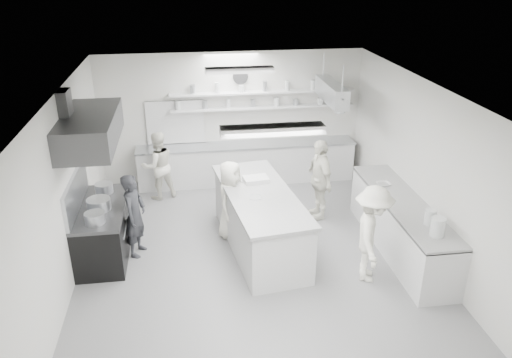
{
  "coord_description": "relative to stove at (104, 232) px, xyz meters",
  "views": [
    {
      "loc": [
        -1.04,
        -7.59,
        4.89
      ],
      "look_at": [
        0.14,
        0.6,
        1.21
      ],
      "focal_mm": 35.13,
      "sensor_mm": 36.0,
      "label": 1
    }
  ],
  "objects": [
    {
      "name": "shelf_lower",
      "position": [
        3.3,
        2.97,
        1.3
      ],
      "size": [
        4.2,
        0.26,
        0.04
      ],
      "primitive_type": "cube",
      "color": "silver",
      "rests_on": "wall_back"
    },
    {
      "name": "cook_back",
      "position": [
        0.89,
        2.23,
        0.31
      ],
      "size": [
        0.89,
        0.8,
        1.51
      ],
      "primitive_type": "imported",
      "rotation": [
        0.0,
        0.0,
        -2.77
      ],
      "color": "white",
      "rests_on": "floor"
    },
    {
      "name": "wall_right",
      "position": [
        5.6,
        -0.4,
        1.05
      ],
      "size": [
        0.04,
        7.0,
        3.0
      ],
      "primitive_type": "cube",
      "color": "silver",
      "rests_on": "floor"
    },
    {
      "name": "shelf_upper",
      "position": [
        3.3,
        2.97,
        1.65
      ],
      "size": [
        4.2,
        0.26,
        0.04
      ],
      "primitive_type": "cube",
      "color": "silver",
      "rests_on": "wall_back"
    },
    {
      "name": "right_counter",
      "position": [
        5.25,
        -0.6,
        0.02
      ],
      "size": [
        0.74,
        3.3,
        0.94
      ],
      "primitive_type": "cube",
      "color": "silver",
      "rests_on": "floor"
    },
    {
      "name": "wall_clock",
      "position": [
        2.8,
        3.06,
        2.0
      ],
      "size": [
        0.32,
        0.05,
        0.32
      ],
      "primitive_type": "cylinder",
      "rotation": [
        1.57,
        0.0,
        0.0
      ],
      "color": "silver",
      "rests_on": "wall_back"
    },
    {
      "name": "light_fixture_front",
      "position": [
        2.6,
        -2.2,
        2.49
      ],
      "size": [
        1.3,
        0.25,
        0.1
      ],
      "primitive_type": "cube",
      "color": "silver",
      "rests_on": "ceiling"
    },
    {
      "name": "wall_left",
      "position": [
        -0.4,
        -0.4,
        1.05
      ],
      "size": [
        0.04,
        7.0,
        3.0
      ],
      "primitive_type": "cube",
      "color": "silver",
      "rests_on": "floor"
    },
    {
      "name": "wall_front",
      "position": [
        2.6,
        -3.9,
        1.05
      ],
      "size": [
        6.0,
        0.04,
        3.0
      ],
      "primitive_type": "cube",
      "color": "silver",
      "rests_on": "floor"
    },
    {
      "name": "light_fixture_rear",
      "position": [
        2.6,
        1.4,
        2.49
      ],
      "size": [
        1.3,
        0.25,
        0.1
      ],
      "primitive_type": "cube",
      "color": "silver",
      "rests_on": "ceiling"
    },
    {
      "name": "cook_island_left",
      "position": [
        2.28,
        0.35,
        0.3
      ],
      "size": [
        0.78,
        0.88,
        1.51
      ],
      "primitive_type": "imported",
      "rotation": [
        0.0,
        0.0,
        1.06
      ],
      "color": "white",
      "rests_on": "floor"
    },
    {
      "name": "cook_island_right",
      "position": [
        4.11,
        0.84,
        0.38
      ],
      "size": [
        0.54,
        1.02,
        1.66
      ],
      "primitive_type": "imported",
      "rotation": [
        0.0,
        0.0,
        -1.43
      ],
      "color": "white",
      "rests_on": "floor"
    },
    {
      "name": "stove",
      "position": [
        0.0,
        0.0,
        0.0
      ],
      "size": [
        0.8,
        1.8,
        0.9
      ],
      "primitive_type": "cube",
      "color": "black",
      "rests_on": "floor"
    },
    {
      "name": "wall_back",
      "position": [
        2.6,
        3.1,
        1.05
      ],
      "size": [
        6.0,
        0.04,
        3.0
      ],
      "primitive_type": "cube",
      "color": "silver",
      "rests_on": "floor"
    },
    {
      "name": "pot_rack",
      "position": [
        4.6,
        2.0,
        1.85
      ],
      "size": [
        0.3,
        1.6,
        0.4
      ],
      "primitive_type": "cube",
      "color": "#B1B5BA",
      "rests_on": "ceiling"
    },
    {
      "name": "prep_island",
      "position": [
        2.76,
        -0.14,
        0.07
      ],
      "size": [
        1.41,
        2.94,
        1.04
      ],
      "primitive_type": "cube",
      "rotation": [
        0.0,
        0.0,
        0.13
      ],
      "color": "silver",
      "rests_on": "floor"
    },
    {
      "name": "back_counter",
      "position": [
        2.9,
        2.8,
        0.01
      ],
      "size": [
        5.0,
        0.6,
        0.92
      ],
      "primitive_type": "cube",
      "color": "silver",
      "rests_on": "floor"
    },
    {
      "name": "floor",
      "position": [
        2.6,
        -0.4,
        -0.46
      ],
      "size": [
        6.0,
        7.0,
        0.02
      ],
      "primitive_type": "cube",
      "color": "gray",
      "rests_on": "ground"
    },
    {
      "name": "bowl_right",
      "position": [
        5.15,
        0.14,
        0.52
      ],
      "size": [
        0.28,
        0.28,
        0.06
      ],
      "primitive_type": "imported",
      "rotation": [
        0.0,
        0.0,
        0.09
      ],
      "color": "silver",
      "rests_on": "right_counter"
    },
    {
      "name": "cook_stove",
      "position": [
        0.56,
        -0.05,
        0.31
      ],
      "size": [
        0.52,
        0.64,
        1.53
      ],
      "primitive_type": "imported",
      "rotation": [
        0.0,
        0.0,
        1.26
      ],
      "color": "#28292D",
      "rests_on": "floor"
    },
    {
      "name": "ceiling",
      "position": [
        2.6,
        -0.4,
        2.56
      ],
      "size": [
        6.0,
        7.0,
        0.02
      ],
      "primitive_type": "cube",
      "color": "white",
      "rests_on": "wall_back"
    },
    {
      "name": "exhaust_hood",
      "position": [
        0.0,
        -0.0,
        1.9
      ],
      "size": [
        0.85,
        2.0,
        0.5
      ],
      "primitive_type": "cube",
      "color": "#3C3C3E",
      "rests_on": "wall_left"
    },
    {
      "name": "pass_through_window",
      "position": [
        1.3,
        3.08,
        1.0
      ],
      "size": [
        1.3,
        0.04,
        1.0
      ],
      "primitive_type": "cube",
      "color": "black",
      "rests_on": "wall_back"
    },
    {
      "name": "cook_right",
      "position": [
        4.39,
        -1.37,
        0.37
      ],
      "size": [
        0.92,
        1.2,
        1.65
      ],
      "primitive_type": "imported",
      "rotation": [
        0.0,
        0.0,
        1.25
      ],
      "color": "white",
      "rests_on": "floor"
    },
    {
      "name": "stove_pot",
      "position": [
        0.0,
        -0.12,
        0.58
      ],
      "size": [
        0.4,
        0.4,
        0.24
      ],
      "primitive_type": "cylinder",
      "color": "#B1B5BA",
      "rests_on": "stove"
    },
    {
      "name": "bowl_island_a",
      "position": [
        2.66,
        -0.31,
        0.62
      ],
      "size": [
        0.24,
        0.24,
        0.06
      ],
      "primitive_type": "imported",
      "rotation": [
        0.0,
        0.0,
        -0.04
      ],
      "color": "#B1B5BA",
      "rests_on": "prep_island"
    },
    {
      "name": "bowl_island_b",
      "position": [
        2.6,
        0.36,
        0.63
      ],
      "size": [
        0.25,
        0.25,
        0.07
      ],
      "primitive_type": "imported",
      "rotation": [
        0.0,
        0.0,
        -0.21
      ],
      "color": "silver",
      "rests_on": "prep_island"
    }
  ]
}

